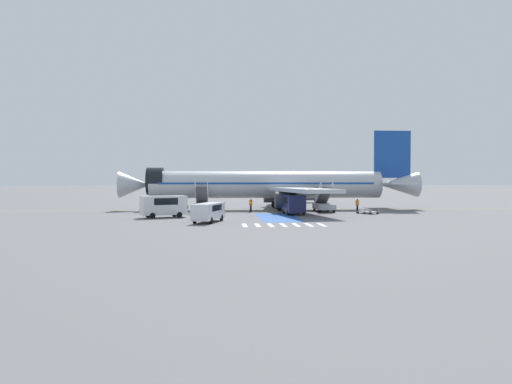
# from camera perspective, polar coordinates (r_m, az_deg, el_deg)

# --- Properties ---
(ground_plane) EXTENTS (600.00, 600.00, 0.00)m
(ground_plane) POSITION_cam_1_polar(r_m,az_deg,el_deg) (69.04, 2.84, -2.07)
(ground_plane) COLOR slate
(apron_leadline_yellow) EXTENTS (75.93, 0.37, 0.01)m
(apron_leadline_yellow) POSITION_cam_1_polar(r_m,az_deg,el_deg) (69.39, 1.18, -2.05)
(apron_leadline_yellow) COLOR gold
(apron_leadline_yellow) RESTS_ON ground_plane
(apron_stand_patch_blue) EXTENTS (4.35, 13.29, 0.01)m
(apron_stand_patch_blue) POSITION_cam_1_polar(r_m,az_deg,el_deg) (55.72, 2.52, -2.91)
(apron_stand_patch_blue) COLOR #2856A8
(apron_stand_patch_blue) RESTS_ON ground_plane
(apron_walkway_bar_0) EXTENTS (0.44, 3.60, 0.01)m
(apron_walkway_bar_0) POSITION_cam_1_polar(r_m,az_deg,el_deg) (46.12, -1.31, -3.82)
(apron_walkway_bar_0) COLOR silver
(apron_walkway_bar_0) RESTS_ON ground_plane
(apron_walkway_bar_1) EXTENTS (0.44, 3.60, 0.01)m
(apron_walkway_bar_1) POSITION_cam_1_polar(r_m,az_deg,el_deg) (46.20, 0.17, -3.81)
(apron_walkway_bar_1) COLOR silver
(apron_walkway_bar_1) RESTS_ON ground_plane
(apron_walkway_bar_2) EXTENTS (0.44, 3.60, 0.01)m
(apron_walkway_bar_2) POSITION_cam_1_polar(r_m,az_deg,el_deg) (46.31, 1.66, -3.80)
(apron_walkway_bar_2) COLOR silver
(apron_walkway_bar_2) RESTS_ON ground_plane
(apron_walkway_bar_3) EXTENTS (0.44, 3.60, 0.01)m
(apron_walkway_bar_3) POSITION_cam_1_polar(r_m,az_deg,el_deg) (46.45, 3.13, -3.78)
(apron_walkway_bar_3) COLOR silver
(apron_walkway_bar_3) RESTS_ON ground_plane
(apron_walkway_bar_4) EXTENTS (0.44, 3.60, 0.01)m
(apron_walkway_bar_4) POSITION_cam_1_polar(r_m,az_deg,el_deg) (46.61, 4.60, -3.77)
(apron_walkway_bar_4) COLOR silver
(apron_walkway_bar_4) RESTS_ON ground_plane
(apron_walkway_bar_5) EXTENTS (0.44, 3.60, 0.01)m
(apron_walkway_bar_5) POSITION_cam_1_polar(r_m,az_deg,el_deg) (46.81, 6.06, -3.75)
(apron_walkway_bar_5) COLOR silver
(apron_walkway_bar_5) RESTS_ON ground_plane
(apron_walkway_bar_6) EXTENTS (0.44, 3.60, 0.01)m
(apron_walkway_bar_6) POSITION_cam_1_polar(r_m,az_deg,el_deg) (47.04, 7.50, -3.73)
(apron_walkway_bar_6) COLOR silver
(apron_walkway_bar_6) RESTS_ON ground_plane
(airliner) EXTENTS (41.63, 35.76, 11.12)m
(airliner) POSITION_cam_1_polar(r_m,az_deg,el_deg) (69.34, 1.77, 0.84)
(airliner) COLOR #B7BCC4
(airliner) RESTS_ON ground_plane
(boarding_stairs_forward) EXTENTS (2.21, 5.23, 4.12)m
(boarding_stairs_forward) POSITION_cam_1_polar(r_m,az_deg,el_deg) (64.64, -6.22, -1.43)
(boarding_stairs_forward) COLOR #ADB2BA
(boarding_stairs_forward) RESTS_ON ground_plane
(boarding_stairs_aft) EXTENTS (2.21, 5.23, 4.03)m
(boarding_stairs_aft) POSITION_cam_1_polar(r_m,az_deg,el_deg) (66.08, 7.76, -1.38)
(boarding_stairs_aft) COLOR #ADB2BA
(boarding_stairs_aft) RESTS_ON ground_plane
(fuel_tanker) EXTENTS (8.72, 2.90, 3.42)m
(fuel_tanker) POSITION_cam_1_polar(r_m,az_deg,el_deg) (90.98, 5.07, -0.15)
(fuel_tanker) COLOR #38383D
(fuel_tanker) RESTS_ON ground_plane
(service_van_0) EXTENTS (2.37, 4.38, 2.38)m
(service_van_0) POSITION_cam_1_polar(r_m,az_deg,el_deg) (60.08, 4.32, -1.26)
(service_van_0) COLOR #1E234C
(service_van_0) RESTS_ON ground_plane
(service_van_1) EXTENTS (5.25, 3.67, 2.41)m
(service_van_1) POSITION_cam_1_polar(r_m,az_deg,el_deg) (56.16, -10.52, -1.44)
(service_van_1) COLOR silver
(service_van_1) RESTS_ON ground_plane
(service_van_2) EXTENTS (3.32, 5.85, 1.89)m
(service_van_2) POSITION_cam_1_polar(r_m,az_deg,el_deg) (49.36, -5.46, -2.15)
(service_van_2) COLOR silver
(service_van_2) RESTS_ON ground_plane
(baggage_cart) EXTENTS (2.63, 3.00, 0.87)m
(baggage_cart) POSITION_cam_1_polar(r_m,az_deg,el_deg) (63.03, 12.62, -2.21)
(baggage_cart) COLOR gray
(baggage_cart) RESTS_ON ground_plane
(ground_crew_0) EXTENTS (0.49, 0.40, 1.63)m
(ground_crew_0) POSITION_cam_1_polar(r_m,az_deg,el_deg) (68.42, 11.50, -1.35)
(ground_crew_0) COLOR #191E38
(ground_crew_0) RESTS_ON ground_plane
(ground_crew_1) EXTENTS (0.47, 0.33, 1.85)m
(ground_crew_1) POSITION_cam_1_polar(r_m,az_deg,el_deg) (65.41, 4.52, -1.33)
(ground_crew_1) COLOR black
(ground_crew_1) RESTS_ON ground_plane
(ground_crew_2) EXTENTS (0.49, 0.40, 1.77)m
(ground_crew_2) POSITION_cam_1_polar(r_m,az_deg,el_deg) (65.79, 3.28, -1.36)
(ground_crew_2) COLOR #191E38
(ground_crew_2) RESTS_ON ground_plane
(ground_crew_3) EXTENTS (0.42, 0.49, 1.84)m
(ground_crew_3) POSITION_cam_1_polar(r_m,az_deg,el_deg) (64.57, -0.60, -1.37)
(ground_crew_3) COLOR black
(ground_crew_3) RESTS_ON ground_plane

